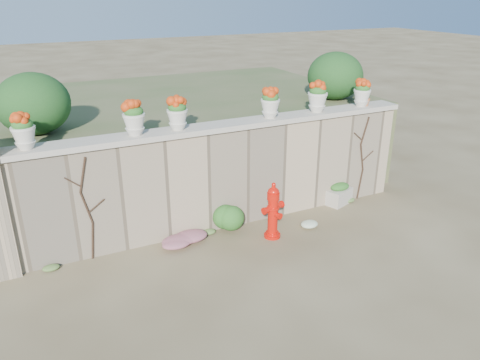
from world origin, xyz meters
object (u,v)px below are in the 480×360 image
planter_box (339,194)px  fire_hydrant (273,210)px  terracotta_pot (365,100)px  urn_pot_0 (23,131)px

planter_box → fire_hydrant: bearing=177.6°
fire_hydrant → terracotta_pot: (2.75, 0.93, 1.66)m
fire_hydrant → terracotta_pot: terracotta_pot is taller
fire_hydrant → terracotta_pot: 3.34m
planter_box → terracotta_pot: terracotta_pot is taller
fire_hydrant → urn_pot_0: 4.50m
fire_hydrant → planter_box: fire_hydrant is taller
planter_box → urn_pot_0: (-6.09, 0.25, 2.16)m
planter_box → terracotta_pot: (0.67, 0.25, 1.99)m
fire_hydrant → planter_box: bearing=2.8°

